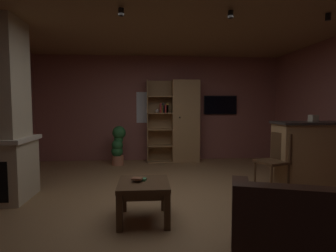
{
  "coord_description": "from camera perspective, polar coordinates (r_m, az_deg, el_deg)",
  "views": [
    {
      "loc": [
        -0.34,
        -3.81,
        1.37
      ],
      "look_at": [
        0.0,
        0.4,
        1.05
      ],
      "focal_mm": 29.38,
      "sensor_mm": 36.0,
      "label": 1
    }
  ],
  "objects": [
    {
      "name": "leather_couch",
      "position": [
        2.58,
        30.03,
        -20.61
      ],
      "size": [
        1.66,
        1.34,
        0.84
      ],
      "color": "#382116",
      "rests_on": "ground"
    },
    {
      "name": "tissue_box",
      "position": [
        5.25,
        27.92,
        1.45
      ],
      "size": [
        0.13,
        0.13,
        0.11
      ],
      "primitive_type": "cube",
      "rotation": [
        0.0,
        0.0,
        0.12
      ],
      "color": "#BFB299",
      "rests_on": "kitchen_bar_counter"
    },
    {
      "name": "kitchen_bar_counter",
      "position": [
        5.3,
        28.68,
        -5.09
      ],
      "size": [
        1.48,
        0.58,
        1.1
      ],
      "color": "#A87F51",
      "rests_on": "ground"
    },
    {
      "name": "table_book_0",
      "position": [
        3.4,
        -5.67,
        -10.94
      ],
      "size": [
        0.14,
        0.11,
        0.03
      ],
      "primitive_type": "cube",
      "rotation": [
        0.0,
        0.0,
        -0.28
      ],
      "color": "#387247",
      "rests_on": "coffee_table"
    },
    {
      "name": "track_light_spot_1",
      "position": [
        3.71,
        -9.71,
        22.28
      ],
      "size": [
        0.07,
        0.07,
        0.09
      ],
      "primitive_type": "cylinder",
      "color": "black"
    },
    {
      "name": "window_pane_back",
      "position": [
        6.87,
        -4.01,
        3.86
      ],
      "size": [
        0.61,
        0.01,
        0.76
      ],
      "primitive_type": "cube",
      "color": "white"
    },
    {
      "name": "dining_chair",
      "position": [
        4.8,
        21.46,
        -6.06
      ],
      "size": [
        0.54,
        0.54,
        0.92
      ],
      "color": "#4C331E",
      "rests_on": "ground"
    },
    {
      "name": "floor",
      "position": [
        4.07,
        0.47,
        -15.49
      ],
      "size": [
        6.01,
        6.11,
        0.02
      ],
      "primitive_type": "cube",
      "color": "olive",
      "rests_on": "ground"
    },
    {
      "name": "bookshelf_cabinet",
      "position": [
        6.69,
        2.87,
        1.01
      ],
      "size": [
        1.26,
        0.41,
        1.97
      ],
      "color": "#A87F51",
      "rests_on": "ground"
    },
    {
      "name": "table_book_1",
      "position": [
        3.34,
        -6.42,
        -10.8
      ],
      "size": [
        0.14,
        0.12,
        0.02
      ],
      "primitive_type": "cube",
      "rotation": [
        0.0,
        0.0,
        -0.21
      ],
      "color": "brown",
      "rests_on": "coffee_table"
    },
    {
      "name": "track_light_spot_3",
      "position": [
        4.37,
        30.28,
        18.96
      ],
      "size": [
        0.07,
        0.07,
        0.09
      ],
      "primitive_type": "cylinder",
      "color": "black"
    },
    {
      "name": "potted_floor_plant",
      "position": [
        6.4,
        -10.32,
        -3.76
      ],
      "size": [
        0.33,
        0.34,
        0.9
      ],
      "color": "#B77051",
      "rests_on": "ground"
    },
    {
      "name": "coffee_table",
      "position": [
        3.36,
        -5.08,
        -12.98
      ],
      "size": [
        0.6,
        0.65,
        0.46
      ],
      "color": "#4C331E",
      "rests_on": "ground"
    },
    {
      "name": "ceiling",
      "position": [
        4.02,
        0.49,
        22.08
      ],
      "size": [
        6.01,
        6.11,
        0.02
      ],
      "primitive_type": "cube",
      "color": "#8E6B47"
    },
    {
      "name": "wall_mounted_tv",
      "position": [
        7.09,
        10.8,
        4.29
      ],
      "size": [
        0.84,
        0.06,
        0.47
      ],
      "color": "black"
    },
    {
      "name": "wall_back",
      "position": [
        6.91,
        -1.79,
        3.67
      ],
      "size": [
        6.13,
        0.06,
        2.59
      ],
      "primitive_type": "cube",
      "color": "#8E544C",
      "rests_on": "ground"
    },
    {
      "name": "track_light_spot_2",
      "position": [
        3.83,
        12.86,
        21.65
      ],
      "size": [
        0.07,
        0.07,
        0.09
      ],
      "primitive_type": "cylinder",
      "color": "black"
    }
  ]
}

